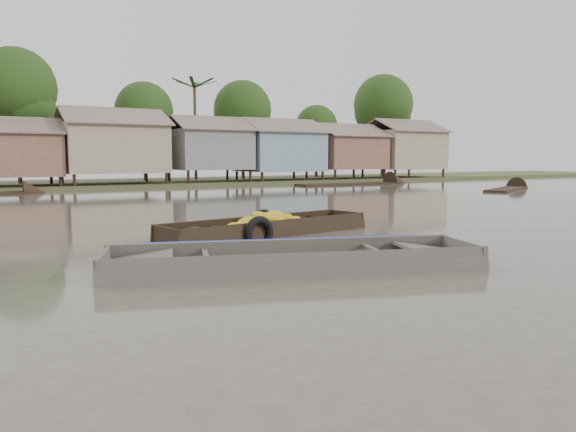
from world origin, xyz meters
TOP-DOWN VIEW (x-y plane):
  - ground at (0.00, 0.00)m, footprint 120.00×120.00m
  - riverbank at (3.03, 31.86)m, footprint 120.00×12.47m
  - banana_boat at (0.34, 3.46)m, footprint 6.32×2.52m
  - viewer_boat at (-1.31, -0.81)m, footprint 7.13×3.95m
  - distant_boats at (7.16, 22.54)m, footprint 47.33×14.87m

SIDE VIEW (x-z plane):
  - distant_boats at x=7.16m, z-range -0.22..0.12m
  - ground at x=0.00m, z-range 0.00..0.00m
  - viewer_boat at x=-1.31m, z-range -0.23..0.33m
  - banana_boat at x=0.34m, z-range -0.25..0.64m
  - riverbank at x=3.03m, z-range -2.04..8.18m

